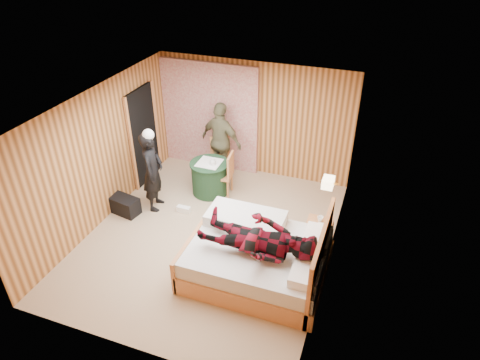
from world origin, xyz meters
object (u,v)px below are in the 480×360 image
(duffel_bag, at_px, (124,205))
(chair_near, at_px, (225,171))
(bed, at_px, (260,257))
(woman_standing, at_px, (153,172))
(man_at_table, at_px, (221,141))
(nightstand, at_px, (317,239))
(round_table, at_px, (210,177))
(chair_far, at_px, (220,155))
(wall_lamp, at_px, (328,183))
(man_on_bed, at_px, (258,233))

(duffel_bag, bearing_deg, chair_near, 48.25)
(bed, distance_m, duffel_bag, 3.05)
(duffel_bag, bearing_deg, woman_standing, 49.33)
(chair_near, distance_m, man_at_table, 0.78)
(nightstand, bearing_deg, round_table, 155.18)
(round_table, height_order, chair_far, chair_far)
(bed, bearing_deg, nightstand, 46.12)
(woman_standing, bearing_deg, wall_lamp, -103.53)
(chair_near, height_order, woman_standing, woman_standing)
(chair_far, distance_m, man_on_bed, 3.32)
(bed, bearing_deg, round_table, 131.22)
(wall_lamp, height_order, man_on_bed, man_on_bed)
(duffel_bag, bearing_deg, chair_far, 66.29)
(round_table, distance_m, chair_near, 0.38)
(bed, distance_m, man_at_table, 3.13)
(wall_lamp, distance_m, chair_near, 2.47)
(wall_lamp, bearing_deg, man_on_bed, -121.68)
(man_on_bed, bearing_deg, wall_lamp, 58.32)
(round_table, height_order, man_at_table, man_at_table)
(bed, distance_m, chair_far, 3.08)
(round_table, bearing_deg, chair_far, 92.60)
(wall_lamp, height_order, bed, wall_lamp)
(nightstand, bearing_deg, man_on_bed, -125.53)
(chair_near, xyz_separation_m, man_at_table, (-0.33, 0.63, 0.32))
(chair_far, bearing_deg, bed, -76.71)
(bed, xyz_separation_m, chair_near, (-1.35, 1.95, 0.21))
(bed, xyz_separation_m, chair_far, (-1.71, 2.55, 0.20))
(man_at_table, bearing_deg, duffel_bag, 72.59)
(nightstand, bearing_deg, woman_standing, 174.84)
(woman_standing, relative_size, man_at_table, 0.93)
(bed, bearing_deg, chair_near, 124.68)
(man_at_table, bearing_deg, chair_far, 66.84)
(nightstand, distance_m, round_table, 2.69)
(duffel_bag, xyz_separation_m, woman_standing, (0.48, 0.39, 0.63))
(wall_lamp, bearing_deg, man_at_table, 147.81)
(duffel_bag, relative_size, woman_standing, 0.37)
(chair_far, bearing_deg, round_table, -107.94)
(nightstand, xyz_separation_m, round_table, (-2.45, 1.13, 0.05))
(woman_standing, bearing_deg, man_on_bed, -130.03)
(bed, relative_size, woman_standing, 1.35)
(duffel_bag, xyz_separation_m, man_at_table, (1.28, 1.90, 0.69))
(round_table, distance_m, man_at_table, 0.84)
(chair_near, bearing_deg, round_table, -91.55)
(wall_lamp, height_order, nightstand, wall_lamp)
(bed, bearing_deg, duffel_bag, 166.85)
(round_table, relative_size, duffel_bag, 1.34)
(bed, xyz_separation_m, duffel_bag, (-2.97, 0.69, -0.17))
(woman_standing, bearing_deg, chair_near, -64.95)
(round_table, distance_m, woman_standing, 1.24)
(chair_far, relative_size, man_at_table, 0.54)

